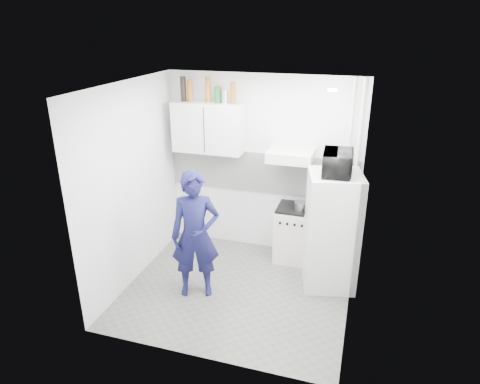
# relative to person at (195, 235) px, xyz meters

# --- Properties ---
(floor) EXTENTS (2.80, 2.80, 0.00)m
(floor) POSITION_rel_person_xyz_m (0.47, 0.18, -0.82)
(floor) COLOR #5A5955
(floor) RESTS_ON ground
(ceiling) EXTENTS (2.80, 2.80, 0.00)m
(ceiling) POSITION_rel_person_xyz_m (0.47, 0.18, 1.78)
(ceiling) COLOR white
(ceiling) RESTS_ON wall_back
(wall_back) EXTENTS (2.80, 0.00, 2.80)m
(wall_back) POSITION_rel_person_xyz_m (0.47, 1.43, 0.48)
(wall_back) COLOR silver
(wall_back) RESTS_ON floor
(wall_left) EXTENTS (0.00, 2.60, 2.60)m
(wall_left) POSITION_rel_person_xyz_m (-0.93, 0.18, 0.48)
(wall_left) COLOR silver
(wall_left) RESTS_ON floor
(wall_right) EXTENTS (0.00, 2.60, 2.60)m
(wall_right) POSITION_rel_person_xyz_m (1.87, 0.18, 0.48)
(wall_right) COLOR silver
(wall_right) RESTS_ON floor
(person) EXTENTS (0.70, 0.58, 1.63)m
(person) POSITION_rel_person_xyz_m (0.00, 0.00, 0.00)
(person) COLOR #11123A
(person) RESTS_ON floor
(stove) EXTENTS (0.50, 0.50, 0.79)m
(stove) POSITION_rel_person_xyz_m (1.01, 1.18, -0.42)
(stove) COLOR silver
(stove) RESTS_ON floor
(fridge) EXTENTS (0.76, 0.76, 1.54)m
(fridge) POSITION_rel_person_xyz_m (1.57, 0.70, -0.05)
(fridge) COLOR silver
(fridge) RESTS_ON floor
(stove_top) EXTENTS (0.48, 0.48, 0.03)m
(stove_top) POSITION_rel_person_xyz_m (1.01, 1.18, -0.01)
(stove_top) COLOR black
(stove_top) RESTS_ON stove
(saucepan) EXTENTS (0.19, 0.19, 0.11)m
(saucepan) POSITION_rel_person_xyz_m (1.11, 1.14, 0.06)
(saucepan) COLOR silver
(saucepan) RESTS_ON stove_top
(microwave) EXTENTS (0.53, 0.37, 0.28)m
(microwave) POSITION_rel_person_xyz_m (1.57, 0.70, 0.86)
(microwave) COLOR black
(microwave) RESTS_ON fridge
(bottle_a) EXTENTS (0.08, 0.08, 0.34)m
(bottle_a) POSITION_rel_person_xyz_m (-0.64, 1.26, 1.55)
(bottle_a) COLOR black
(bottle_a) RESTS_ON upper_cabinet
(bottle_b) EXTENTS (0.08, 0.08, 0.29)m
(bottle_b) POSITION_rel_person_xyz_m (-0.54, 1.26, 1.53)
(bottle_b) COLOR brown
(bottle_b) RESTS_ON upper_cabinet
(bottle_d) EXTENTS (0.08, 0.08, 0.34)m
(bottle_d) POSITION_rel_person_xyz_m (-0.27, 1.26, 1.55)
(bottle_d) COLOR brown
(bottle_d) RESTS_ON upper_cabinet
(canister_a) EXTENTS (0.09, 0.09, 0.23)m
(canister_a) POSITION_rel_person_xyz_m (-0.13, 1.26, 1.50)
(canister_a) COLOR #144C1E
(canister_a) RESTS_ON upper_cabinet
(canister_b) EXTENTS (0.09, 0.09, 0.18)m
(canister_b) POSITION_rel_person_xyz_m (-0.03, 1.26, 1.47)
(canister_b) COLOR silver
(canister_b) RESTS_ON upper_cabinet
(bottle_e) EXTENTS (0.07, 0.07, 0.29)m
(bottle_e) POSITION_rel_person_xyz_m (0.09, 1.26, 1.53)
(bottle_e) COLOR brown
(bottle_e) RESTS_ON upper_cabinet
(upper_cabinet) EXTENTS (1.00, 0.35, 0.70)m
(upper_cabinet) POSITION_rel_person_xyz_m (-0.28, 1.26, 1.03)
(upper_cabinet) COLOR silver
(upper_cabinet) RESTS_ON wall_back
(range_hood) EXTENTS (0.60, 0.50, 0.14)m
(range_hood) POSITION_rel_person_xyz_m (0.92, 1.18, 0.75)
(range_hood) COLOR silver
(range_hood) RESTS_ON wall_back
(backsplash) EXTENTS (2.74, 0.03, 0.60)m
(backsplash) POSITION_rel_person_xyz_m (0.47, 1.42, 0.38)
(backsplash) COLOR white
(backsplash) RESTS_ON wall_back
(pipe_a) EXTENTS (0.05, 0.05, 2.60)m
(pipe_a) POSITION_rel_person_xyz_m (1.77, 1.35, 0.48)
(pipe_a) COLOR silver
(pipe_a) RESTS_ON floor
(pipe_b) EXTENTS (0.04, 0.04, 2.60)m
(pipe_b) POSITION_rel_person_xyz_m (1.65, 1.35, 0.48)
(pipe_b) COLOR silver
(pipe_b) RESTS_ON floor
(ceiling_spot_fixture) EXTENTS (0.10, 0.10, 0.02)m
(ceiling_spot_fixture) POSITION_rel_person_xyz_m (1.47, 0.38, 1.75)
(ceiling_spot_fixture) COLOR white
(ceiling_spot_fixture) RESTS_ON ceiling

